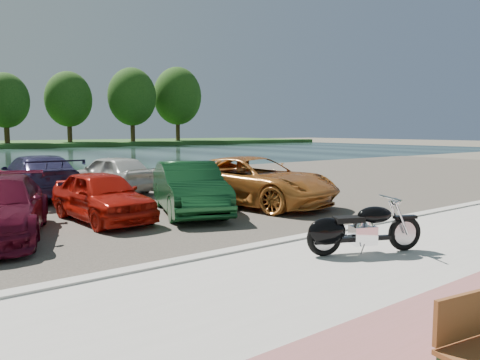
{
  "coord_description": "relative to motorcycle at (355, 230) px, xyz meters",
  "views": [
    {
      "loc": [
        -7.79,
        -5.0,
        2.39
      ],
      "look_at": [
        -0.44,
        4.61,
        1.1
      ],
      "focal_mm": 35.0,
      "sensor_mm": 36.0,
      "label": 1
    }
  ],
  "objects": [
    {
      "name": "ground",
      "position": [
        0.94,
        -0.46,
        -0.56
      ],
      "size": [
        200.0,
        200.0,
        0.0
      ],
      "primitive_type": "plane",
      "color": "#595447",
      "rests_on": "ground"
    },
    {
      "name": "promenade",
      "position": [
        0.94,
        -1.46,
        -0.51
      ],
      "size": [
        60.0,
        6.0,
        0.1
      ],
      "primitive_type": "cube",
      "color": "#B6B2AB",
      "rests_on": "ground"
    },
    {
      "name": "kerb",
      "position": [
        0.94,
        1.54,
        -0.49
      ],
      "size": [
        60.0,
        0.3,
        0.14
      ],
      "primitive_type": "cube",
      "color": "#B6B2AB",
      "rests_on": "ground"
    },
    {
      "name": "parking_lot",
      "position": [
        0.94,
        10.54,
        -0.54
      ],
      "size": [
        60.0,
        18.0,
        0.04
      ],
      "primitive_type": "cube",
      "color": "#3F3B33",
      "rests_on": "ground"
    },
    {
      "name": "motorcycle",
      "position": [
        0.0,
        0.0,
        0.0
      ],
      "size": [
        2.2,
        1.16,
        1.05
      ],
      "rotation": [
        0.0,
        0.0,
        -0.41
      ],
      "color": "black",
      "rests_on": "promenade"
    },
    {
      "name": "car_4",
      "position": [
        -2.4,
        6.28,
        0.13
      ],
      "size": [
        1.75,
        3.92,
        1.31
      ],
      "primitive_type": "imported",
      "rotation": [
        0.0,
        0.0,
        0.05
      ],
      "color": "#B1160B",
      "rests_on": "parking_lot"
    },
    {
      "name": "car_5",
      "position": [
        -0.01,
        5.84,
        0.21
      ],
      "size": [
        2.98,
        4.68,
        1.46
      ],
      "primitive_type": "imported",
      "rotation": [
        0.0,
        0.0,
        -0.35
      ],
      "color": "#103D1C",
      "rests_on": "parking_lot"
    },
    {
      "name": "car_6",
      "position": [
        2.34,
        5.87,
        0.24
      ],
      "size": [
        3.73,
        5.92,
        1.52
      ],
      "primitive_type": "imported",
      "rotation": [
        0.0,
        0.0,
        0.23
      ],
      "color": "#B26A29",
      "rests_on": "parking_lot"
    },
    {
      "name": "car_11",
      "position": [
        -2.61,
        11.74,
        0.23
      ],
      "size": [
        2.25,
        5.22,
        1.5
      ],
      "primitive_type": "imported",
      "rotation": [
        0.0,
        0.0,
        3.11
      ],
      "color": "#2D2B53",
      "rests_on": "parking_lot"
    },
    {
      "name": "car_12",
      "position": [
        0.02,
        11.56,
        0.19
      ],
      "size": [
        2.39,
        4.41,
        1.42
      ],
      "primitive_type": "imported",
      "rotation": [
        0.0,
        0.0,
        3.32
      ],
      "color": "silver",
      "rests_on": "parking_lot"
    }
  ]
}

